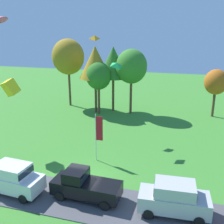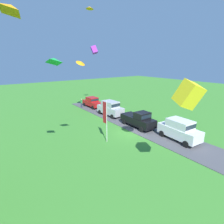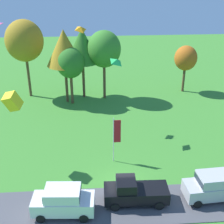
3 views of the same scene
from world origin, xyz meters
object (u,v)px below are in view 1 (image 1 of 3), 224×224
(car_suv_near_entrance, at_px, (174,197))
(tree_far_left, at_px, (99,76))
(kite_diamond_high_left, at_px, (95,37))
(tree_left_of_center, at_px, (131,67))
(kite_box_topmost, at_px, (11,87))
(tree_right_of_center, at_px, (68,57))
(tree_center_back, at_px, (216,82))
(kite_diamond_mid_center, at_px, (117,65))
(flag_banner, at_px, (98,132))
(tree_far_right, at_px, (113,62))
(tree_lone_near, at_px, (95,63))
(car_pickup_far_end, at_px, (84,185))
(car_suv_mid_row, at_px, (12,177))

(car_suv_near_entrance, relative_size, tree_far_left, 0.62)
(car_suv_near_entrance, xyz_separation_m, kite_diamond_high_left, (-10.23, 13.66, 9.74))
(tree_far_left, distance_m, tree_left_of_center, 4.85)
(kite_box_topmost, bearing_deg, tree_right_of_center, 96.24)
(tree_far_left, distance_m, kite_diamond_high_left, 8.35)
(kite_diamond_high_left, height_order, kite_box_topmost, kite_diamond_high_left)
(tree_center_back, xyz_separation_m, kite_diamond_high_left, (-14.30, -9.31, 6.09))
(kite_diamond_mid_center, height_order, kite_diamond_high_left, kite_diamond_high_left)
(tree_center_back, xyz_separation_m, kite_diamond_mid_center, (-10.85, -12.46, 3.50))
(tree_right_of_center, relative_size, tree_far_left, 1.40)
(tree_left_of_center, distance_m, flag_banner, 15.99)
(tree_far_right, bearing_deg, tree_lone_near, -146.81)
(tree_lone_near, relative_size, tree_left_of_center, 1.04)
(tree_left_of_center, bearing_deg, flag_banner, -88.97)
(tree_far_left, relative_size, kite_diamond_mid_center, 6.99)
(tree_far_left, height_order, tree_center_back, tree_far_left)
(car_pickup_far_end, height_order, kite_diamond_mid_center, kite_diamond_mid_center)
(tree_far_right, height_order, kite_diamond_mid_center, tree_far_right)
(car_suv_mid_row, bearing_deg, kite_diamond_high_left, 84.11)
(tree_far_left, distance_m, kite_diamond_mid_center, 10.96)
(car_pickup_far_end, distance_m, kite_box_topmost, 12.58)
(tree_far_right, bearing_deg, kite_diamond_high_left, -89.00)
(car_pickup_far_end, distance_m, tree_right_of_center, 26.45)
(tree_right_of_center, distance_m, tree_left_of_center, 10.58)
(tree_center_back, bearing_deg, flag_banner, -123.41)
(car_suv_near_entrance, distance_m, kite_diamond_mid_center, 14.40)
(tree_left_of_center, relative_size, flag_banner, 2.03)
(tree_lone_near, relative_size, kite_diamond_mid_center, 8.95)
(car_suv_near_entrance, xyz_separation_m, kite_diamond_mid_center, (-6.77, 10.51, 7.15))
(car_suv_near_entrance, relative_size, tree_far_right, 0.49)
(tree_far_right, xyz_separation_m, kite_diamond_high_left, (0.14, -8.21, 3.73))
(car_suv_mid_row, relative_size, car_suv_near_entrance, 1.00)
(car_pickup_far_end, bearing_deg, tree_center_back, 65.59)
(tree_far_left, bearing_deg, car_pickup_far_end, -74.24)
(car_suv_mid_row, relative_size, tree_far_right, 0.49)
(tree_far_left, relative_size, kite_diamond_high_left, 7.95)
(tree_left_of_center, bearing_deg, car_suv_mid_row, -100.75)
(tree_right_of_center, xyz_separation_m, kite_diamond_mid_center, (11.18, -12.29, 0.63))
(tree_center_back, bearing_deg, kite_diamond_high_left, -146.95)
(car_pickup_far_end, distance_m, tree_lone_near, 22.25)
(car_pickup_far_end, bearing_deg, kite_diamond_mid_center, 92.29)
(car_suv_near_entrance, xyz_separation_m, tree_far_left, (-11.93, 19.75, 4.28))
(tree_right_of_center, xyz_separation_m, tree_left_of_center, (10.44, -1.49, -0.93))
(tree_center_back, bearing_deg, tree_left_of_center, -171.83)
(tree_left_of_center, height_order, kite_diamond_mid_center, tree_left_of_center)
(tree_right_of_center, relative_size, flag_banner, 2.31)
(tree_right_of_center, bearing_deg, tree_left_of_center, -8.15)
(tree_right_of_center, height_order, kite_box_topmost, tree_right_of_center)
(kite_box_topmost, bearing_deg, car_pickup_far_end, -30.90)
(car_pickup_far_end, relative_size, kite_diamond_mid_center, 4.65)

